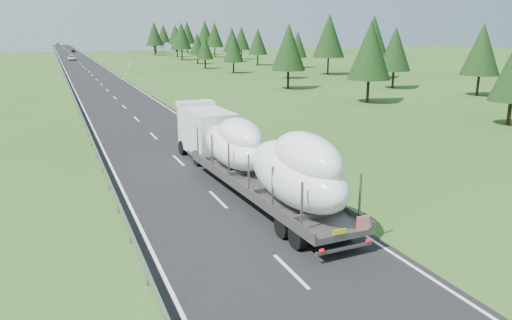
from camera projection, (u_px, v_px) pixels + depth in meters
name	position (u px, v px, depth m)	size (l,w,h in m)	color
ground	(218.00, 200.00, 27.18)	(400.00, 400.00, 0.00)	#2B4F1A
road_surface	(85.00, 69.00, 116.68)	(10.00, 400.00, 0.02)	black
guardrail	(61.00, 67.00, 114.53)	(0.10, 400.00, 0.76)	slate
marker_posts	(94.00, 55.00, 168.15)	(0.13, 350.08, 1.00)	silver
highway_sign	(129.00, 66.00, 100.96)	(0.08, 0.90, 2.60)	slate
tree_line_right	(243.00, 38.00, 129.40)	(27.75, 272.13, 12.23)	black
boat_truck	(251.00, 152.00, 27.58)	(3.69, 20.80, 4.64)	silver
distant_van	(72.00, 58.00, 147.60)	(2.38, 5.17, 1.44)	silver
distant_car_dark	(73.00, 51.00, 198.58)	(1.50, 3.73, 1.27)	black
distant_car_blue	(57.00, 44.00, 293.69)	(1.54, 4.42, 1.46)	#192B46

